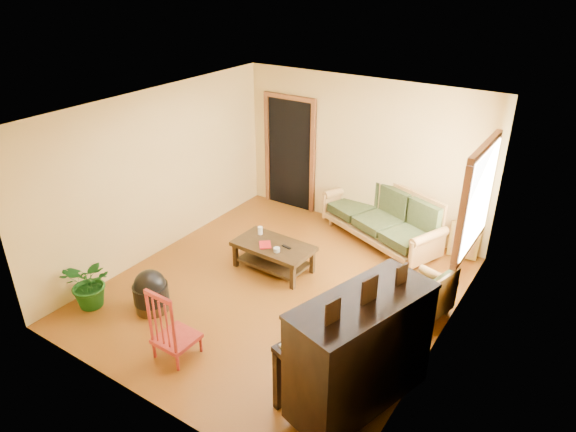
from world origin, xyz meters
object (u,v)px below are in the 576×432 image
Objects in this scene: coffee_table at (274,257)px; piano at (360,355)px; sofa at (381,216)px; armchair at (422,291)px; footstool at (151,296)px; ceramic_crock at (459,251)px; potted_plant at (90,283)px; red_chair at (175,322)px.

coffee_table is 2.88m from piano.
sofa is at bearing 60.77° from coffee_table.
armchair is 3.58m from footstool.
piano is at bearing -37.30° from coffee_table.
sofa is at bearing 144.40° from armchair.
piano is 3.69m from ceramic_crock.
coffee_table reaches higher than ceramic_crock.
armchair is 3.33× the size of ceramic_crock.
piano reaches higher than potted_plant.
footstool is at bearing 27.70° from potted_plant.
potted_plant is (-0.73, -0.38, 0.14)m from footstool.
footstool is (-3.05, -1.88, -0.15)m from armchair.
sofa is at bearing 79.09° from red_chair.
potted_plant is at bearing -157.46° from piano.
piano reaches higher than footstool.
ceramic_crock is (-0.01, 3.64, -0.57)m from piano.
footstool is at bearing -133.44° from armchair.
potted_plant is at bearing 178.52° from red_chair.
armchair reaches higher than ceramic_crock.
piano is 1.60× the size of red_chair.
ceramic_crock is at bearing 46.98° from potted_plant.
potted_plant is at bearing -134.18° from armchair.
ceramic_crock is (2.12, 4.11, -0.37)m from red_chair.
piano is 3.08m from footstool.
red_chair is at bearing -151.01° from piano.
ceramic_crock is at bearing 31.22° from sofa.
red_chair reaches higher than armchair.
piano is at bearing 13.53° from red_chair.
piano is 6.87× the size of ceramic_crock.
piano is (2.26, -1.72, 0.46)m from coffee_table.
sofa is at bearing 63.14° from footstool.
red_chair is at bearing -79.62° from sofa.
armchair is 0.49× the size of piano.
footstool is (-0.79, -1.73, 0.01)m from coffee_table.
sofa reaches higher than armchair.
potted_plant reaches higher than ceramic_crock.
red_chair is 1.32× the size of potted_plant.
piano is (-0.00, -1.87, 0.31)m from armchair.
red_chair is (-2.13, -0.47, -0.20)m from piano.
sofa reaches higher than ceramic_crock.
red_chair reaches higher than footstool.
potted_plant is (-1.65, 0.07, -0.12)m from red_chair.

